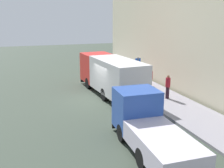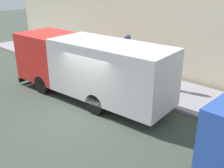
{
  "view_description": "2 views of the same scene",
  "coord_description": "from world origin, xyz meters",
  "px_view_note": "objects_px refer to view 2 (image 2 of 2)",
  "views": [
    {
      "loc": [
        -4.86,
        -17.36,
        5.83
      ],
      "look_at": [
        1.04,
        -0.41,
        1.2
      ],
      "focal_mm": 41.61,
      "sensor_mm": 36.0,
      "label": 1
    },
    {
      "loc": [
        -6.45,
        -7.74,
        5.43
      ],
      "look_at": [
        1.1,
        -0.75,
        1.3
      ],
      "focal_mm": 42.36,
      "sensor_mm": 36.0,
      "label": 2
    }
  ],
  "objects_px": {
    "traffic_cone_orange": "(87,66)",
    "pedestrian_walking": "(114,57)",
    "large_utility_truck": "(88,66)",
    "pedestrian_third": "(178,73)",
    "pedestrian_standing": "(136,63)",
    "street_sign_post": "(127,57)"
  },
  "relations": [
    {
      "from": "traffic_cone_orange",
      "to": "street_sign_post",
      "type": "bearing_deg",
      "value": -94.42
    },
    {
      "from": "traffic_cone_orange",
      "to": "pedestrian_walking",
      "type": "bearing_deg",
      "value": -37.73
    },
    {
      "from": "pedestrian_standing",
      "to": "traffic_cone_orange",
      "type": "distance_m",
      "value": 3.08
    },
    {
      "from": "pedestrian_third",
      "to": "traffic_cone_orange",
      "type": "relative_size",
      "value": 2.38
    },
    {
      "from": "large_utility_truck",
      "to": "pedestrian_third",
      "type": "xyz_separation_m",
      "value": [
        3.4,
        -2.81,
        -0.57
      ]
    },
    {
      "from": "large_utility_truck",
      "to": "pedestrian_third",
      "type": "relative_size",
      "value": 4.91
    },
    {
      "from": "pedestrian_walking",
      "to": "pedestrian_third",
      "type": "bearing_deg",
      "value": 32.41
    },
    {
      "from": "pedestrian_walking",
      "to": "street_sign_post",
      "type": "height_order",
      "value": "street_sign_post"
    },
    {
      "from": "large_utility_truck",
      "to": "traffic_cone_orange",
      "type": "height_order",
      "value": "large_utility_truck"
    },
    {
      "from": "pedestrian_walking",
      "to": "pedestrian_third",
      "type": "xyz_separation_m",
      "value": [
        -0.18,
        -4.4,
        0.09
      ]
    },
    {
      "from": "pedestrian_third",
      "to": "street_sign_post",
      "type": "bearing_deg",
      "value": 151.7
    },
    {
      "from": "pedestrian_third",
      "to": "street_sign_post",
      "type": "relative_size",
      "value": 0.63
    },
    {
      "from": "pedestrian_walking",
      "to": "pedestrian_standing",
      "type": "height_order",
      "value": "pedestrian_standing"
    },
    {
      "from": "pedestrian_walking",
      "to": "pedestrian_standing",
      "type": "distance_m",
      "value": 1.79
    },
    {
      "from": "pedestrian_walking",
      "to": "pedestrian_standing",
      "type": "relative_size",
      "value": 0.93
    },
    {
      "from": "large_utility_truck",
      "to": "pedestrian_walking",
      "type": "height_order",
      "value": "large_utility_truck"
    },
    {
      "from": "large_utility_truck",
      "to": "pedestrian_walking",
      "type": "distance_m",
      "value": 3.97
    },
    {
      "from": "pedestrian_third",
      "to": "large_utility_truck",
      "type": "bearing_deg",
      "value": 168.03
    },
    {
      "from": "pedestrian_standing",
      "to": "street_sign_post",
      "type": "bearing_deg",
      "value": -125.88
    },
    {
      "from": "traffic_cone_orange",
      "to": "street_sign_post",
      "type": "distance_m",
      "value": 3.58
    },
    {
      "from": "large_utility_truck",
      "to": "pedestrian_walking",
      "type": "bearing_deg",
      "value": 19.4
    },
    {
      "from": "large_utility_truck",
      "to": "street_sign_post",
      "type": "height_order",
      "value": "street_sign_post"
    }
  ]
}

